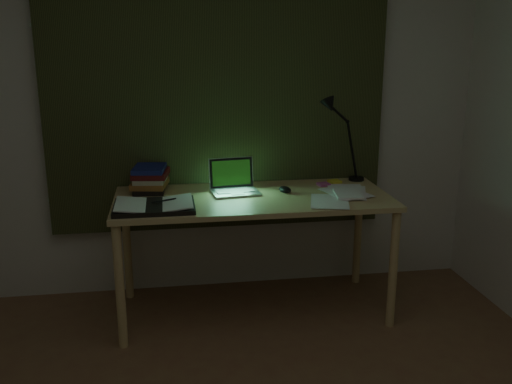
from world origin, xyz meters
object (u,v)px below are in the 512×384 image
Objects in this scene: open_textbook at (154,205)px; book_stack at (149,178)px; laptop at (235,178)px; loose_papers at (339,194)px; desk at (253,255)px; desk_lamp at (358,139)px.

book_stack reaches higher than open_textbook.
laptop is 0.86× the size of loose_papers.
open_textbook is at bearing -174.83° from loose_papers.
laptop reaches higher than desk.
desk_lamp is (1.37, 0.07, 0.20)m from book_stack.
loose_papers is (0.62, -0.15, -0.09)m from laptop.
desk_lamp is (0.85, 0.21, 0.18)m from laptop.
loose_papers is at bearing -14.32° from book_stack.
book_stack is at bearing 160.49° from desk.
book_stack is (-0.62, 0.22, 0.46)m from desk.
desk_lamp is (0.23, 0.36, 0.27)m from loose_papers.
laptop is 0.64m from loose_papers.
desk is at bearing -167.38° from desk_lamp.
loose_papers is 0.51m from desk_lamp.
loose_papers is (1.14, -0.29, -0.07)m from book_stack.
desk_lamp reaches higher than desk.
laptop is 0.89m from desk_lamp.
laptop is at bearing 166.51° from loose_papers.
loose_papers is at bearing -131.22° from desk_lamp.
desk is 6.70× the size of book_stack.
desk is 0.81m from book_stack.
loose_papers is at bearing -7.78° from desk.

